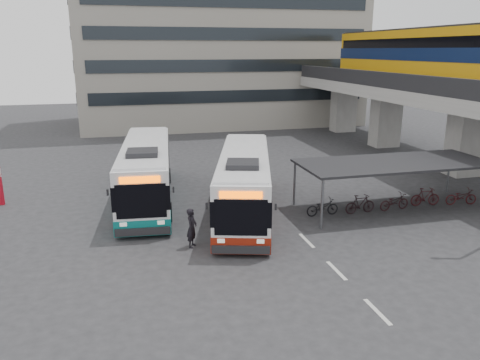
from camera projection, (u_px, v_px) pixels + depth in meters
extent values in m
plane|color=#28282B|center=(252.00, 246.00, 20.05)|extent=(120.00, 120.00, 0.00)
cube|color=gray|center=(467.00, 141.00, 30.93)|extent=(2.20, 1.60, 4.60)
cube|color=gray|center=(386.00, 120.00, 40.27)|extent=(2.20, 1.60, 4.60)
cube|color=gray|center=(343.00, 109.00, 47.73)|extent=(2.20, 1.60, 4.60)
cube|color=gray|center=(433.00, 94.00, 33.93)|extent=(8.00, 32.00, 0.90)
cube|color=black|center=(388.00, 80.00, 32.77)|extent=(0.35, 32.00, 1.10)
cube|color=black|center=(479.00, 79.00, 34.55)|extent=(0.35, 32.00, 1.10)
cube|color=#C8880B|center=(418.00, 57.00, 35.38)|extent=(2.90, 20.00, 3.90)
cube|color=#0A1638|center=(418.00, 54.00, 35.33)|extent=(2.98, 20.02, 0.90)
cube|color=black|center=(419.00, 43.00, 35.11)|extent=(2.96, 19.20, 0.70)
cube|color=black|center=(420.00, 30.00, 34.86)|extent=(2.70, 19.60, 0.25)
cylinder|color=#595B60|center=(294.00, 184.00, 25.08)|extent=(0.12, 0.12, 2.40)
cylinder|color=#595B60|center=(449.00, 172.00, 27.37)|extent=(0.12, 0.12, 2.40)
cylinder|color=#595B60|center=(322.00, 204.00, 21.72)|extent=(0.12, 0.12, 2.40)
cube|color=black|center=(395.00, 163.00, 24.20)|extent=(10.00, 4.00, 0.12)
imported|color=black|center=(321.00, 206.00, 23.80)|extent=(1.71, 0.60, 0.90)
imported|color=black|center=(357.00, 202.00, 24.26)|extent=(1.66, 0.47, 1.00)
imported|color=black|center=(391.00, 200.00, 24.75)|extent=(1.71, 0.60, 0.90)
imported|color=black|center=(424.00, 196.00, 25.21)|extent=(1.66, 0.47, 1.00)
imported|color=#350C0F|center=(456.00, 195.00, 25.70)|extent=(1.71, 0.60, 0.90)
cube|color=gray|center=(217.00, 9.00, 51.71)|extent=(30.00, 15.00, 25.00)
cube|color=beige|center=(377.00, 312.00, 15.04)|extent=(0.15, 1.60, 0.01)
cube|color=beige|center=(336.00, 271.00, 17.84)|extent=(0.15, 1.60, 0.01)
cube|color=beige|center=(307.00, 241.00, 20.64)|extent=(0.15, 1.60, 0.01)
cube|color=white|center=(244.00, 180.00, 23.90)|extent=(5.45, 11.52, 2.59)
cube|color=maroon|center=(244.00, 202.00, 24.22)|extent=(5.50, 11.57, 0.71)
cube|color=black|center=(244.00, 178.00, 23.87)|extent=(5.52, 11.55, 1.08)
cube|color=#FF5700|center=(241.00, 195.00, 18.20)|extent=(1.64, 0.55, 0.28)
cube|color=black|center=(243.00, 164.00, 20.78)|extent=(1.80, 1.85, 0.26)
cylinder|color=black|center=(217.00, 228.00, 20.79)|extent=(0.53, 0.98, 0.94)
cylinder|color=black|center=(265.00, 186.00, 27.24)|extent=(0.53, 0.98, 0.94)
cube|color=white|center=(146.00, 169.00, 25.82)|extent=(3.60, 11.81, 2.66)
cube|color=#0B6763|center=(148.00, 190.00, 26.16)|extent=(3.64, 11.85, 0.73)
cube|color=black|center=(146.00, 167.00, 25.79)|extent=(3.66, 11.83, 1.11)
cube|color=#FF5700|center=(140.00, 180.00, 20.02)|extent=(1.73, 0.25, 0.29)
cube|color=black|center=(142.00, 153.00, 22.64)|extent=(1.63, 1.69, 0.27)
cylinder|color=black|center=(120.00, 215.00, 22.46)|extent=(0.38, 0.99, 0.97)
cylinder|color=black|center=(168.00, 176.00, 29.43)|extent=(0.38, 0.99, 0.97)
imported|color=black|center=(192.00, 228.00, 19.81)|extent=(0.65, 0.74, 1.71)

